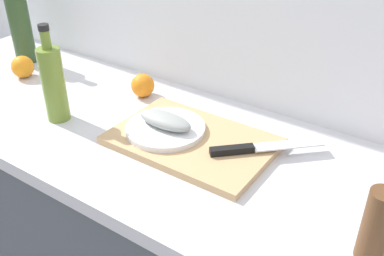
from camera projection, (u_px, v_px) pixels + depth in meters
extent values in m
cube|color=silver|center=(154.00, 142.00, 1.20)|extent=(2.00, 0.60, 0.04)
cube|color=tan|center=(192.00, 141.00, 1.15)|extent=(0.42, 0.28, 0.02)
cylinder|color=white|center=(165.00, 128.00, 1.17)|extent=(0.21, 0.21, 0.01)
ellipsoid|color=#999E99|center=(165.00, 120.00, 1.16)|extent=(0.16, 0.07, 0.04)
cube|color=silver|center=(288.00, 145.00, 1.10)|extent=(0.15, 0.15, 0.00)
cube|color=black|center=(232.00, 150.00, 1.08)|extent=(0.09, 0.09, 0.02)
cylinder|color=olive|center=(54.00, 85.00, 1.22)|extent=(0.06, 0.06, 0.21)
cylinder|color=olive|center=(46.00, 40.00, 1.15)|extent=(0.03, 0.03, 0.05)
cylinder|color=black|center=(43.00, 27.00, 1.13)|extent=(0.03, 0.03, 0.02)
cylinder|color=#2D4723|center=(21.00, 29.00, 1.57)|extent=(0.07, 0.07, 0.24)
sphere|color=orange|center=(23.00, 67.00, 1.50)|extent=(0.07, 0.07, 0.07)
sphere|color=orange|center=(143.00, 85.00, 1.37)|extent=(0.07, 0.07, 0.07)
cylinder|color=brown|center=(376.00, 226.00, 0.79)|extent=(0.05, 0.05, 0.15)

